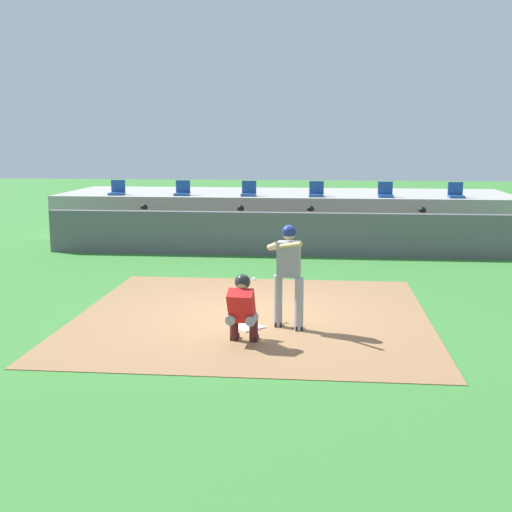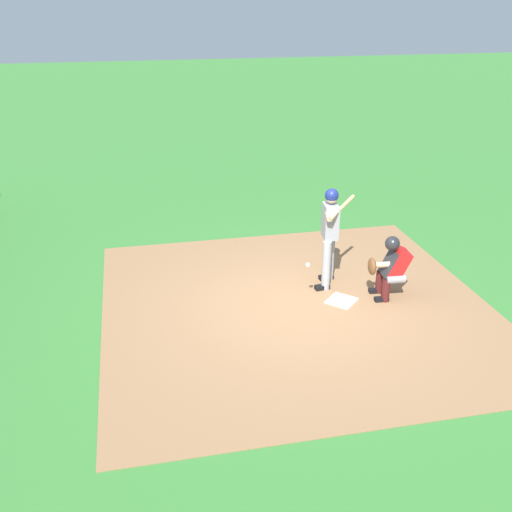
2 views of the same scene
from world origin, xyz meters
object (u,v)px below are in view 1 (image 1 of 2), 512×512
batter_at_plate (288,270)px  stadium_seat_5 (456,193)px  stadium_seat_3 (316,192)px  stadium_seat_4 (385,193)px  catcher_crouched (242,306)px  stadium_seat_2 (249,192)px  dugout_player_0 (144,225)px  dugout_player_3 (422,229)px  home_plate (248,327)px  dugout_player_1 (240,227)px  dugout_player_2 (310,228)px  stadium_seat_0 (117,191)px  stadium_seat_1 (182,191)px

batter_at_plate → stadium_seat_5: 11.20m
stadium_seat_3 → stadium_seat_4: size_ratio=1.00×
catcher_crouched → stadium_seat_2: bearing=95.7°
dugout_player_0 → stadium_seat_2: size_ratio=2.71×
batter_at_plate → stadium_seat_5: stadium_seat_5 is taller
batter_at_plate → stadium_seat_4: size_ratio=3.76×
dugout_player_3 → stadium_seat_5: size_ratio=2.71×
home_plate → dugout_player_0: bearing=116.2°
catcher_crouched → dugout_player_1: 9.04m
dugout_player_1 → dugout_player_2: 2.05m
batter_at_plate → stadium_seat_3: (0.39, 10.15, 0.50)m
stadium_seat_4 → stadium_seat_2: bearing=180.0°
dugout_player_2 → dugout_player_3: (3.20, 0.00, 0.00)m
stadium_seat_4 → dugout_player_1: bearing=-155.0°
stadium_seat_2 → stadium_seat_4: same height
home_plate → dugout_player_1: size_ratio=0.34×
stadium_seat_0 → stadium_seat_3: bearing=0.0°
dugout_player_1 → batter_at_plate: bearing=-77.4°
stadium_seat_3 → stadium_seat_4: bearing=0.0°
catcher_crouched → batter_at_plate: bearing=51.6°
dugout_player_1 → dugout_player_3: 5.24m
catcher_crouched → dugout_player_3: (4.11, 8.97, 0.07)m
stadium_seat_3 → stadium_seat_5: bearing=0.0°
batter_at_plate → stadium_seat_5: (4.73, 10.15, 0.50)m
stadium_seat_3 → dugout_player_3: bearing=-33.8°
dugout_player_0 → stadium_seat_3: size_ratio=2.71×
batter_at_plate → dugout_player_0: bearing=120.1°
dugout_player_0 → stadium_seat_2: 3.67m
dugout_player_3 → stadium_seat_1: size_ratio=2.71×
stadium_seat_0 → stadium_seat_1: (2.17, 0.00, 0.00)m
batter_at_plate → dugout_player_3: batter_at_plate is taller
dugout_player_2 → stadium_seat_5: 5.00m
catcher_crouched → stadium_seat_5: bearing=63.8°
catcher_crouched → stadium_seat_3: (1.07, 11.01, 0.93)m
stadium_seat_1 → stadium_seat_4: 6.50m
stadium_seat_2 → catcher_crouched: bearing=-84.3°
stadium_seat_2 → stadium_seat_0: bearing=180.0°
catcher_crouched → dugout_player_3: dugout_player_3 is taller
dugout_player_2 → stadium_seat_4: bearing=41.2°
home_plate → catcher_crouched: size_ratio=0.24×
stadium_seat_1 → stadium_seat_4: size_ratio=1.00×
stadium_seat_5 → dugout_player_0: bearing=-167.8°
dugout_player_3 → stadium_seat_0: bearing=168.0°
dugout_player_0 → dugout_player_3: 8.14m
stadium_seat_4 → stadium_seat_5: bearing=0.0°
stadium_seat_3 → batter_at_plate: bearing=-92.2°
dugout_player_0 → stadium_seat_2: stadium_seat_2 is taller
stadium_seat_3 → stadium_seat_5: same height
batter_at_plate → stadium_seat_5: size_ratio=3.76×
batter_at_plate → catcher_crouched: batter_at_plate is taller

